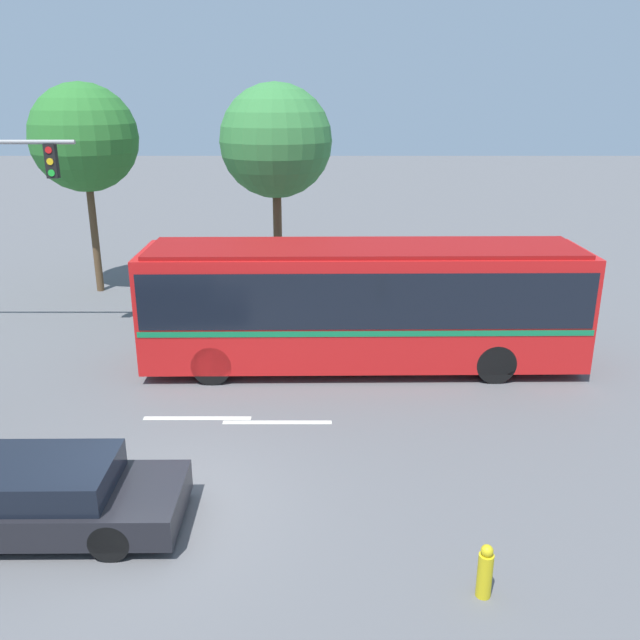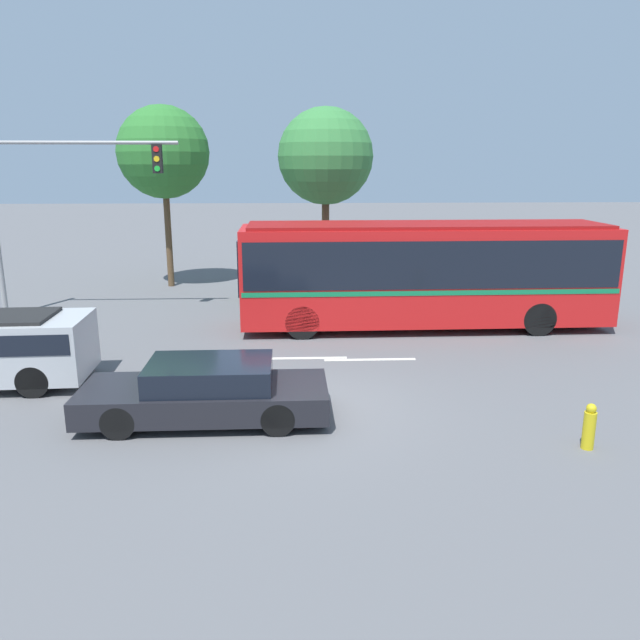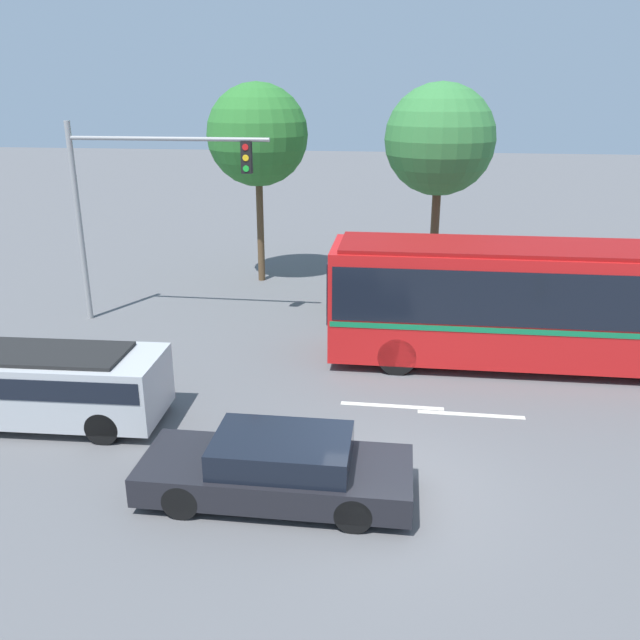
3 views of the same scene
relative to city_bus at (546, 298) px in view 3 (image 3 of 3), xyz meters
name	(u,v)px [view 3 (image 3 of 3)]	position (x,y,z in m)	size (l,w,h in m)	color
ground_plane	(384,489)	(-3.87, -6.47, -1.85)	(140.00, 140.00, 0.00)	#5B5B5E
city_bus	(546,298)	(0.00, 0.00, 0.00)	(11.29, 2.68, 3.25)	red
sedan_foreground	(278,468)	(-5.77, -6.96, -1.26)	(4.88, 1.87, 1.21)	black
suv_left_lane	(50,381)	(-11.27, -4.79, -0.87)	(5.01, 2.14, 1.67)	#B2B5B7
traffic_light_pole	(129,192)	(-12.01, 1.96, 2.23)	(6.15, 0.24, 6.13)	gray
flowering_hedge	(451,293)	(-2.13, 4.11, -1.17)	(7.19, 1.44, 1.38)	#286028
street_tree_left	(258,135)	(-9.19, 7.12, 3.58)	(3.67, 3.67, 7.28)	brown
street_tree_centre	(440,140)	(-2.65, 7.72, 3.43)	(3.97, 3.97, 7.28)	brown
lane_stripe_near	(392,406)	(-3.84, -3.06, -1.84)	(2.40, 0.16, 0.01)	silver
lane_stripe_mid	(471,415)	(-2.04, -3.26, -1.84)	(2.40, 0.16, 0.01)	silver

